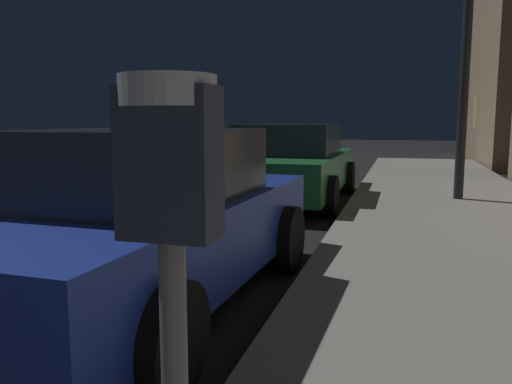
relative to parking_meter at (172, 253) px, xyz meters
name	(u,v)px	position (x,y,z in m)	size (l,w,h in m)	color
parking_meter	(172,253)	(0.00, 0.00, 0.00)	(0.19, 0.19, 1.43)	#59595B
car_blue	(142,220)	(-1.55, 2.73, -0.53)	(2.08, 4.09, 1.43)	navy
car_green	(290,164)	(-1.55, 8.36, -0.53)	(2.09, 4.49, 1.43)	#19592D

